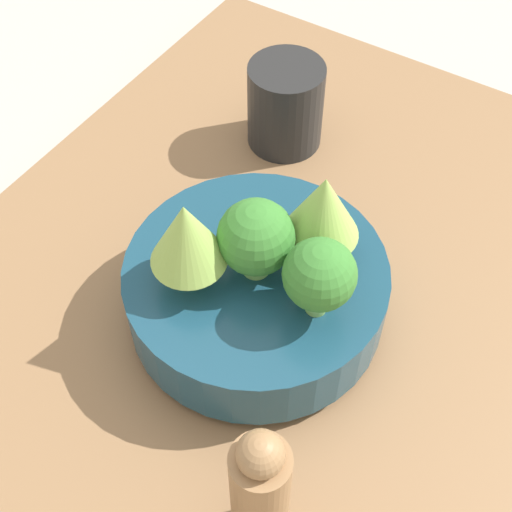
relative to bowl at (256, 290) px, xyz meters
name	(u,v)px	position (x,y,z in m)	size (l,w,h in m)	color
ground_plane	(272,378)	(-0.03, -0.04, -0.08)	(6.00, 6.00, 0.00)	#ADA89E
table	(272,368)	(-0.03, -0.04, -0.06)	(1.00, 0.75, 0.04)	olive
bowl	(256,290)	(0.00, 0.00, 0.00)	(0.25, 0.25, 0.08)	navy
broccoli_floret_front	(320,276)	(-0.01, -0.07, 0.08)	(0.06, 0.06, 0.08)	#7AB256
broccoli_floret_center	(256,238)	(0.00, 0.00, 0.08)	(0.07, 0.07, 0.08)	#7AB256
romanesco_piece_far	(187,235)	(-0.04, 0.04, 0.10)	(0.07, 0.07, 0.10)	#6BA34C
romanesco_piece_near	(318,207)	(0.05, -0.03, 0.10)	(0.07, 0.07, 0.10)	#7AB256
cup	(285,105)	(0.24, 0.11, 0.01)	(0.09, 0.09, 0.10)	black
pepper_mill	(260,495)	(-0.18, -0.11, 0.04)	(0.04, 0.04, 0.17)	#997047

